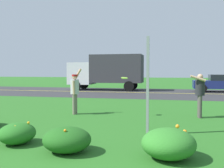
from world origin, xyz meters
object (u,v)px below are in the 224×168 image
at_px(box_truck_white, 107,70).
at_px(car_navy_center_left, 222,83).
at_px(sign_post_near_path, 148,86).
at_px(person_thrower_red_cap_gray_shirt, 75,90).
at_px(person_catcher_dark_shirt, 200,92).
at_px(frisbee_lime, 124,78).

bearing_deg(box_truck_white, car_navy_center_left, 0.00).
bearing_deg(sign_post_near_path, car_navy_center_left, 74.04).
xyz_separation_m(sign_post_near_path, person_thrower_red_cap_gray_shirt, (-3.18, 2.77, -0.35)).
xyz_separation_m(person_thrower_red_cap_gray_shirt, car_navy_center_left, (7.76, 13.26, -0.24)).
distance_m(person_catcher_dark_shirt, frisbee_lime, 2.85).
bearing_deg(person_thrower_red_cap_gray_shirt, car_navy_center_left, 59.66).
distance_m(person_thrower_red_cap_gray_shirt, frisbee_lime, 2.08).
distance_m(sign_post_near_path, frisbee_lime, 3.00).
bearing_deg(car_navy_center_left, box_truck_white, 180.00).
xyz_separation_m(person_thrower_red_cap_gray_shirt, box_truck_white, (-2.03, 13.26, 0.82)).
relative_size(person_thrower_red_cap_gray_shirt, box_truck_white, 0.28).
relative_size(frisbee_lime, box_truck_white, 0.04).
height_order(person_thrower_red_cap_gray_shirt, person_catcher_dark_shirt, person_thrower_red_cap_gray_shirt).
bearing_deg(car_navy_center_left, sign_post_near_path, -105.96).
height_order(frisbee_lime, box_truck_white, box_truck_white).
relative_size(sign_post_near_path, person_thrower_red_cap_gray_shirt, 1.45).
height_order(person_thrower_red_cap_gray_shirt, frisbee_lime, person_thrower_red_cap_gray_shirt).
bearing_deg(car_navy_center_left, frisbee_lime, -113.40).
xyz_separation_m(sign_post_near_path, frisbee_lime, (-1.15, 2.77, 0.14)).
relative_size(person_catcher_dark_shirt, box_truck_white, 0.24).
height_order(sign_post_near_path, car_navy_center_left, sign_post_near_path).
distance_m(frisbee_lime, car_navy_center_left, 14.47).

